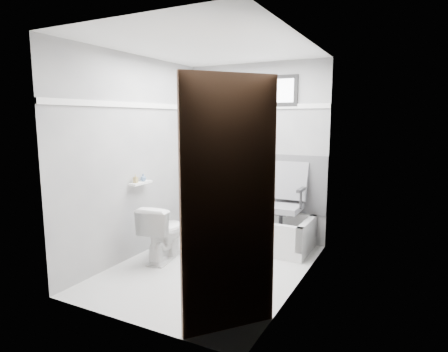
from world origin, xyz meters
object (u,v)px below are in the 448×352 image
Objects in this scene: toilet at (163,232)px; soap_bottle_a at (136,179)px; soap_bottle_b at (143,177)px; bathtub at (253,230)px; door at (243,220)px; office_chair at (281,202)px.

toilet is 0.72m from soap_bottle_a.
toilet is 7.30× the size of soap_bottle_b.
door is at bearing -69.15° from bathtub.
bathtub is 2.22× the size of toilet.
soap_bottle_a is (-0.32, -0.08, 0.63)m from toilet.
toilet is at bearing -139.38° from office_chair.
soap_bottle_b is at bearing 90.00° from soap_bottle_a.
soap_bottle_a is at bearing -136.27° from bathtub.
soap_bottle_a is (-1.43, -1.08, 0.35)m from office_chair.
soap_bottle_a is at bearing -90.00° from soap_bottle_b.
door is at bearing 133.18° from toilet.
soap_bottle_b is at bearing -18.30° from toilet.
office_chair is at bearing 33.30° from soap_bottle_b.
door is 19.60× the size of soap_bottle_a.
office_chair is 1.52m from toilet.
office_chair is at bearing -146.69° from toilet.
soap_bottle_b is at bearing 145.52° from door.
toilet is at bearing -9.78° from soap_bottle_b.
door reaches higher than bathtub.
soap_bottle_a is at bearing 6.33° from toilet.
office_chair reaches higher than toilet.
bathtub is 1.51× the size of office_chair.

